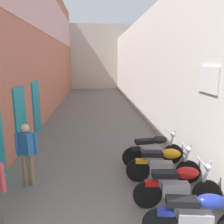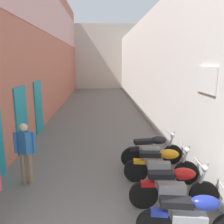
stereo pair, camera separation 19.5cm
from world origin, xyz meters
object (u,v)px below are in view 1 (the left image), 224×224
Objects in this scene: motorcycle_second at (178,185)px; pedestrian_mid_alley at (27,150)px; motorcycle_third at (163,164)px; motorcycle_fourth at (153,149)px; motorcycle_nearest at (199,216)px.

pedestrian_mid_alley reaches higher than motorcycle_second.
motorcycle_fourth is at bearing 90.00° from motorcycle_third.
pedestrian_mid_alley reaches higher than motorcycle_nearest.
pedestrian_mid_alley reaches higher than motorcycle_third.
motorcycle_nearest is 0.99× the size of motorcycle_second.
motorcycle_nearest is 1.17× the size of pedestrian_mid_alley.
pedestrian_mid_alley is (-3.35, 0.13, 0.42)m from motorcycle_third.
pedestrian_mid_alley is (-3.35, -0.87, 0.42)m from motorcycle_fourth.
motorcycle_third and motorcycle_fourth have the same top height.
motorcycle_fourth is 1.18× the size of pedestrian_mid_alley.
motorcycle_second is 1.00× the size of motorcycle_third.
motorcycle_nearest and motorcycle_fourth have the same top height.
motorcycle_nearest is at bearing -90.00° from motorcycle_third.
motorcycle_nearest is 2.02m from motorcycle_third.
motorcycle_nearest is 1.00× the size of motorcycle_third.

